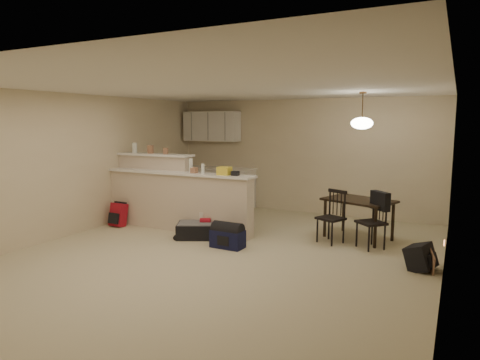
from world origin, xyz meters
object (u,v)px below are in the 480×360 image
Objects in this scene: dining_table at (359,204)px; dining_chair_near at (331,217)px; pendant_lamp at (362,123)px; suitcase at (199,230)px; red_backpack at (118,215)px; black_daypack at (420,257)px; navy_duffel at (228,239)px; dining_chair_far at (371,221)px.

dining_table is 0.60m from dining_chair_near.
pendant_lamp is 3.32m from suitcase.
red_backpack is (-4.32, -1.18, -0.39)m from dining_table.
pendant_lamp reaches higher than black_daypack.
dining_table is 4.50m from red_backpack.
navy_duffel is at bearing -48.34° from suitcase.
dining_chair_near is at bearing -109.38° from dining_table.
red_backpack is 2.59m from navy_duffel.
suitcase is (-2.77, -0.71, -0.32)m from dining_chair_far.
dining_table is at bearing 17.43° from red_backpack.
red_backpack is 0.85× the size of navy_duffel.
dining_chair_near reaches higher than black_daypack.
dining_table is 0.59m from dining_chair_far.
dining_table is at bearing 164.55° from dining_chair_far.
black_daypack reaches higher than suitcase.
dining_chair_far is at bearing -39.28° from dining_table.
dining_chair_near reaches higher than red_backpack.
black_daypack is at bearing 2.10° from red_backpack.
navy_duffel is (2.57, -0.29, -0.08)m from red_backpack.
dining_table is 1.67m from black_daypack.
red_backpack is at bearing -144.99° from dining_chair_near.
suitcase is at bearing 2.10° from red_backpack.
dining_chair_near is (-0.36, -0.45, -1.55)m from pendant_lamp.
red_backpack is 1.15× the size of black_daypack.
pendant_lamp is 2.94m from navy_duffel.
dining_chair_far is at bearing 10.81° from red_backpack.
dining_chair_far reaches higher than dining_table.
dining_table is 1.71× the size of suitcase.
red_backpack is (-4.32, -1.18, -1.77)m from pendant_lamp.
black_daypack is (3.56, 0.00, 0.04)m from suitcase.
navy_duffel is at bearing -139.79° from pendant_lamp.
red_backpack is (-1.85, 0.00, 0.09)m from suitcase.
black_daypack is (2.84, 0.29, 0.03)m from navy_duffel.
pendant_lamp reaches higher than dining_table.
dining_chair_far is (0.30, -0.48, -0.16)m from dining_table.
suitcase is 1.44× the size of navy_duffel.
black_daypack reaches higher than navy_duffel.
dining_chair_near is at bearing 38.02° from navy_duffel.
dining_chair_near is 2.28× the size of black_daypack.
suitcase is 1.95× the size of black_daypack.
dining_chair_far reaches higher than dining_chair_near.
navy_duffel is at bearing 112.68° from black_daypack.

